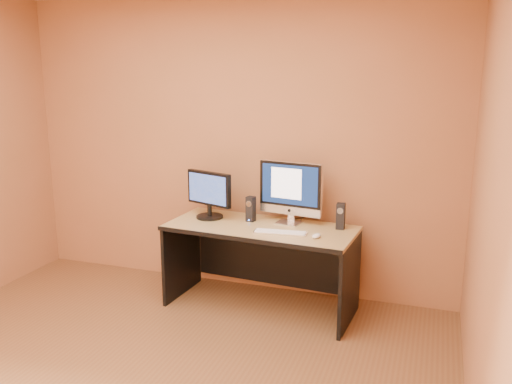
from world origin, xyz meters
The scene contains 10 objects.
walls centered at (0.00, 0.00, 1.30)m, with size 4.00×4.00×2.60m, color #9A603E, non-canonical shape.
desk centered at (0.40, 1.56, 0.36)m, with size 1.54×0.67×0.71m, color tan, non-canonical shape.
imac centered at (0.59, 1.73, 0.98)m, with size 0.55×0.20×0.53m, color silver, non-canonical shape.
second_monitor centered at (-0.10, 1.67, 0.91)m, with size 0.46×0.23×0.40m, color black, non-canonical shape.
speaker_left centered at (0.27, 1.69, 0.82)m, with size 0.07×0.07×0.21m, color black, non-canonical shape.
speaker_right centered at (1.03, 1.71, 0.82)m, with size 0.07×0.07×0.21m, color black, non-canonical shape.
keyboard centered at (0.60, 1.44, 0.72)m, with size 0.41×0.11×0.02m, color silver.
mouse centered at (0.90, 1.41, 0.73)m, with size 0.06×0.10×0.03m, color white.
cable_a centered at (0.67, 1.85, 0.72)m, with size 0.01×0.01×0.21m, color black.
cable_b centered at (0.62, 1.86, 0.72)m, with size 0.01×0.01×0.17m, color black.
Camera 1 is at (1.73, -2.46, 1.99)m, focal length 38.00 mm.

